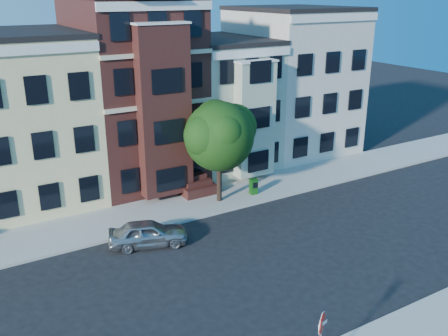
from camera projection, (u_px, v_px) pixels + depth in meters
ground at (252, 268)px, 23.79m from camera, size 120.00×120.00×0.00m
far_sidewalk at (179, 207)px, 30.22m from camera, size 60.00×4.00×0.15m
house_yellow at (26, 120)px, 30.42m from camera, size 7.00×9.00×10.00m
house_brown at (133, 92)px, 33.47m from camera, size 7.00×9.00×12.00m
house_green at (217, 104)px, 37.12m from camera, size 6.00×9.00×9.00m
house_cream at (292, 82)px, 40.17m from camera, size 8.00×9.00×11.00m
street_tree at (219, 141)px, 29.72m from camera, size 8.20×8.20×7.71m
parked_car at (148, 233)px, 25.66m from camera, size 4.33×2.81×1.37m
newspaper_box at (253, 186)px, 31.86m from camera, size 0.51×0.46×1.01m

